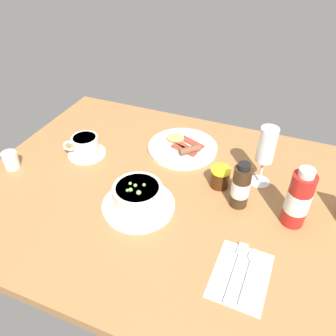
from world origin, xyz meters
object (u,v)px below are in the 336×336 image
at_px(cutlery_setting, 242,273).
at_px(porridge_bowl, 138,198).
at_px(sauce_bottle_red, 298,199).
at_px(coffee_cup, 85,146).
at_px(creamer_jug, 11,160).
at_px(jam_jar, 220,177).
at_px(sauce_bottle_brown, 241,186).
at_px(wine_glass, 266,148).
at_px(breakfast_plate, 182,147).

bearing_deg(cutlery_setting, porridge_bowl, 161.17).
bearing_deg(sauce_bottle_red, coffee_cup, 175.11).
relative_size(creamer_jug, jam_jar, 0.98).
distance_m(creamer_jug, sauce_bottle_red, 0.83).
distance_m(cutlery_setting, coffee_cup, 0.62).
bearing_deg(sauce_bottle_brown, creamer_jug, -171.52).
height_order(porridge_bowl, coffee_cup, porridge_bowl).
bearing_deg(porridge_bowl, wine_glass, 38.89).
height_order(creamer_jug, sauce_bottle_brown, sauce_bottle_brown).
bearing_deg(wine_glass, creamer_jug, -163.25).
bearing_deg(breakfast_plate, creamer_jug, -147.46).
distance_m(coffee_cup, jam_jar, 0.44).
bearing_deg(breakfast_plate, cutlery_setting, -54.52).
xyz_separation_m(jam_jar, sauce_bottle_brown, (0.07, -0.06, 0.03)).
bearing_deg(porridge_bowl, jam_jar, 43.49).
relative_size(wine_glass, jam_jar, 3.00).
xyz_separation_m(creamer_jug, wine_glass, (0.72, 0.22, 0.09)).
height_order(porridge_bowl, creamer_jug, porridge_bowl).
bearing_deg(breakfast_plate, sauce_bottle_brown, -39.18).
xyz_separation_m(porridge_bowl, creamer_jug, (-0.44, 0.01, -0.01)).
bearing_deg(wine_glass, cutlery_setting, -86.51).
xyz_separation_m(sauce_bottle_brown, sauce_bottle_red, (0.14, -0.01, 0.02)).
xyz_separation_m(creamer_jug, sauce_bottle_brown, (0.68, 0.10, 0.03)).
height_order(cutlery_setting, sauce_bottle_brown, sauce_bottle_brown).
xyz_separation_m(cutlery_setting, breakfast_plate, (-0.29, 0.40, 0.01)).
height_order(wine_glass, breakfast_plate, wine_glass).
distance_m(coffee_cup, breakfast_plate, 0.31).
height_order(wine_glass, sauce_bottle_red, wine_glass).
bearing_deg(sauce_bottle_brown, breakfast_plate, 140.82).
xyz_separation_m(porridge_bowl, wine_glass, (0.28, 0.23, 0.09)).
height_order(cutlery_setting, breakfast_plate, breakfast_plate).
bearing_deg(cutlery_setting, breakfast_plate, 125.48).
xyz_separation_m(coffee_cup, breakfast_plate, (0.28, 0.14, -0.02)).
distance_m(coffee_cup, wine_glass, 0.56).
distance_m(porridge_bowl, coffee_cup, 0.31).
relative_size(porridge_bowl, wine_glass, 1.07).
bearing_deg(creamer_jug, breakfast_plate, 32.54).
bearing_deg(coffee_cup, breakfast_plate, 27.19).
xyz_separation_m(cutlery_setting, sauce_bottle_red, (0.08, 0.20, 0.08)).
bearing_deg(porridge_bowl, sauce_bottle_red, 14.54).
bearing_deg(creamer_jug, sauce_bottle_red, 6.20).
height_order(coffee_cup, jam_jar, coffee_cup).
distance_m(jam_jar, sauce_bottle_brown, 0.09).
xyz_separation_m(cutlery_setting, jam_jar, (-0.12, 0.27, 0.03)).
relative_size(coffee_cup, sauce_bottle_red, 0.72).
height_order(porridge_bowl, cutlery_setting, porridge_bowl).
relative_size(coffee_cup, creamer_jug, 2.06).
bearing_deg(coffee_cup, sauce_bottle_brown, -4.89).
height_order(cutlery_setting, sauce_bottle_red, sauce_bottle_red).
distance_m(porridge_bowl, breakfast_plate, 0.30).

